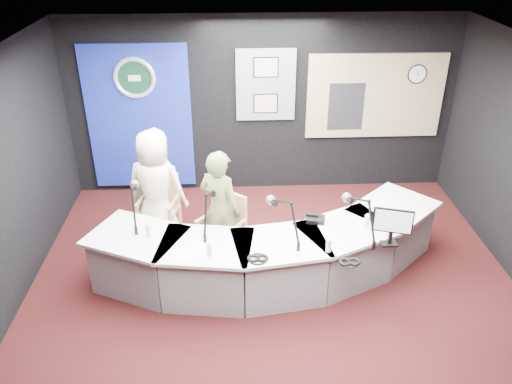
{
  "coord_description": "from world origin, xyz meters",
  "views": [
    {
      "loc": [
        -0.46,
        -4.6,
        4.07
      ],
      "look_at": [
        -0.2,
        0.8,
        1.1
      ],
      "focal_mm": 36.0,
      "sensor_mm": 36.0,
      "label": 1
    }
  ],
  "objects_px": {
    "armchair_left": "(158,209)",
    "armchair_right": "(221,234)",
    "broadcast_desk": "(269,253)",
    "person_woman": "(220,210)",
    "person_man": "(156,188)"
  },
  "relations": [
    {
      "from": "armchair_left",
      "to": "armchair_right",
      "type": "distance_m",
      "value": 1.03
    },
    {
      "from": "broadcast_desk",
      "to": "armchair_left",
      "type": "distance_m",
      "value": 1.72
    },
    {
      "from": "armchair_left",
      "to": "armchair_right",
      "type": "xyz_separation_m",
      "value": [
        0.86,
        -0.57,
        -0.05
      ]
    },
    {
      "from": "broadcast_desk",
      "to": "person_woman",
      "type": "relative_size",
      "value": 2.81
    },
    {
      "from": "armchair_right",
      "to": "person_man",
      "type": "height_order",
      "value": "person_man"
    },
    {
      "from": "armchair_left",
      "to": "person_woman",
      "type": "xyz_separation_m",
      "value": [
        0.86,
        -0.57,
        0.31
      ]
    },
    {
      "from": "person_woman",
      "to": "armchair_left",
      "type": "bearing_deg",
      "value": 0.32
    },
    {
      "from": "armchair_left",
      "to": "person_woman",
      "type": "relative_size",
      "value": 0.62
    },
    {
      "from": "armchair_right",
      "to": "person_woman",
      "type": "bearing_deg",
      "value": -50.05
    },
    {
      "from": "armchair_left",
      "to": "armchair_right",
      "type": "height_order",
      "value": "armchair_left"
    },
    {
      "from": "armchair_left",
      "to": "broadcast_desk",
      "type": "bearing_deg",
      "value": -20.02
    },
    {
      "from": "person_man",
      "to": "broadcast_desk",
      "type": "bearing_deg",
      "value": 160.67
    },
    {
      "from": "armchair_left",
      "to": "person_woman",
      "type": "distance_m",
      "value": 1.08
    },
    {
      "from": "armchair_left",
      "to": "person_man",
      "type": "relative_size",
      "value": 0.6
    },
    {
      "from": "armchair_right",
      "to": "person_woman",
      "type": "height_order",
      "value": "person_woman"
    }
  ]
}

